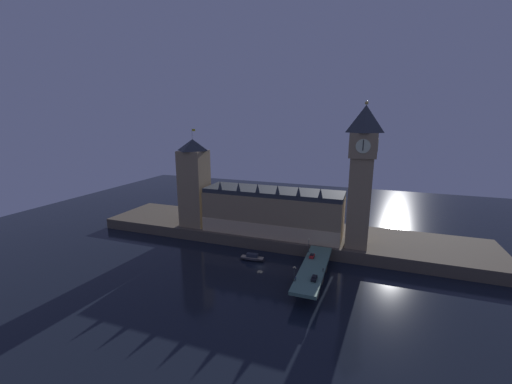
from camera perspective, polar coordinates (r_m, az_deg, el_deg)
ground_plane at (r=152.12m, az=0.70°, el=-13.44°), size 400.00×400.00×0.00m
embankment at (r=185.20m, az=4.73°, el=-7.50°), size 220.00×42.00×6.11m
parliament_hall at (r=174.80m, az=3.03°, el=-3.48°), size 76.24×22.99×29.20m
clock_tower at (r=157.39m, az=18.60°, el=3.28°), size 12.83×12.94×69.86m
victoria_tower at (r=187.78m, az=-11.16°, el=1.67°), size 14.69×14.69×56.92m
bridge at (r=140.06m, az=10.35°, el=-13.98°), size 10.20×46.00×6.72m
car_northbound_lead at (r=147.46m, az=10.14°, el=-11.35°), size 2.10×4.11×1.49m
car_southbound_lead at (r=128.80m, az=10.54°, el=-15.12°), size 2.06×4.50×1.55m
pedestrian_near_rail at (r=127.12m, az=7.21°, el=-15.29°), size 0.38×0.38×1.78m
pedestrian_mid_walk at (r=135.58m, az=12.10°, el=-13.62°), size 0.38×0.38×1.68m
street_lamp_near at (r=125.25m, az=6.99°, el=-14.21°), size 1.34×0.60×6.23m
street_lamp_far at (r=151.45m, az=9.57°, el=-9.21°), size 1.34×0.60×6.75m
boat_upstream at (r=157.86m, az=-0.68°, el=-11.89°), size 12.92×4.55×3.55m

